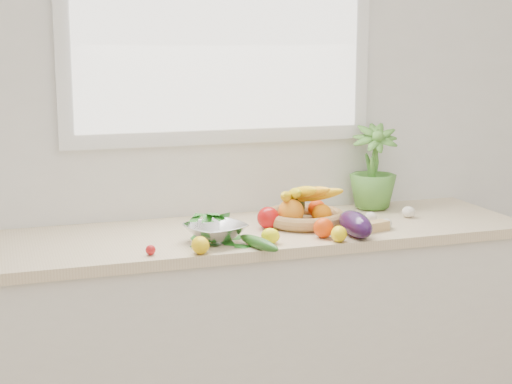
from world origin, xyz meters
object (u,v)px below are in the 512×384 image
object	(u,v)px
eggplant	(355,224)
colander_with_spinach	(215,227)
cucumber	(259,243)
potted_herb	(373,166)
fruit_basket	(303,212)
apple	(268,218)

from	to	relation	value
eggplant	colander_with_spinach	size ratio (longest dim) A/B	0.87
eggplant	cucumber	size ratio (longest dim) A/B	1.03
potted_herb	colander_with_spinach	bearing A→B (deg)	-157.22
eggplant	fruit_basket	xyz separation A→B (m)	(-0.11, 0.25, 0.00)
colander_with_spinach	cucumber	bearing A→B (deg)	-48.74
apple	fruit_basket	xyz separation A→B (m)	(0.16, 0.03, 0.01)
potted_herb	fruit_basket	xyz separation A→B (m)	(-0.39, -0.17, -0.14)
cucumber	eggplant	bearing A→B (deg)	7.45
cucumber	fruit_basket	world-z (taller)	fruit_basket
eggplant	potted_herb	distance (m)	0.52
apple	potted_herb	world-z (taller)	potted_herb
apple	fruit_basket	distance (m)	0.16
eggplant	colander_with_spinach	distance (m)	0.52
apple	fruit_basket	bearing A→B (deg)	10.41
apple	cucumber	bearing A→B (deg)	-115.67
eggplant	potted_herb	bearing A→B (deg)	56.13
eggplant	potted_herb	xyz separation A→B (m)	(0.28, 0.42, 0.14)
apple	fruit_basket	size ratio (longest dim) A/B	0.23
apple	colander_with_spinach	world-z (taller)	colander_with_spinach
cucumber	colander_with_spinach	bearing A→B (deg)	131.26
cucumber	colander_with_spinach	size ratio (longest dim) A/B	0.84
eggplant	fruit_basket	bearing A→B (deg)	114.23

